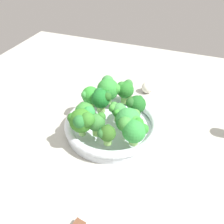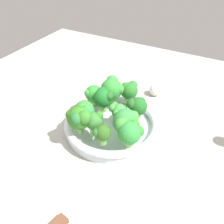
{
  "view_description": "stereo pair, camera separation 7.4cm",
  "coord_description": "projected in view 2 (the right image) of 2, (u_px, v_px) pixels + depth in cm",
  "views": [
    {
      "loc": [
        22.43,
        -54.1,
        51.08
      ],
      "look_at": [
        0.79,
        1.41,
        7.03
      ],
      "focal_mm": 43.11,
      "sensor_mm": 36.0,
      "label": 1
    },
    {
      "loc": [
        29.15,
        -50.99,
        51.08
      ],
      "look_at": [
        0.79,
        1.41,
        7.03
      ],
      "focal_mm": 43.11,
      "sensor_mm": 36.0,
      "label": 2
    }
  ],
  "objects": [
    {
      "name": "broccoli_floret_1",
      "position": [
        85.0,
        111.0,
        0.72
      ],
      "size": [
        6.3,
        5.65,
        7.39
      ],
      "color": "#93C35B",
      "rests_on": "bowl"
    },
    {
      "name": "broccoli_floret_6",
      "position": [
        129.0,
        91.0,
        0.81
      ],
      "size": [
        5.58,
        6.12,
        6.91
      ],
      "color": "#93C764",
      "rests_on": "bowl"
    },
    {
      "name": "broccoli_floret_0",
      "position": [
        95.0,
        121.0,
        0.69
      ],
      "size": [
        4.68,
        4.78,
        6.36
      ],
      "color": "#96D966",
      "rests_on": "bowl"
    },
    {
      "name": "knife",
      "position": [
        65.0,
        218.0,
        0.55
      ],
      "size": [
        6.95,
        26.62,
        1.5
      ],
      "color": "silver",
      "rests_on": "ground_plane"
    },
    {
      "name": "broccoli_floret_9",
      "position": [
        94.0,
        94.0,
        0.8
      ],
      "size": [
        5.63,
        5.35,
        6.32
      ],
      "color": "#80B855",
      "rests_on": "bowl"
    },
    {
      "name": "broccoli_floret_3",
      "position": [
        126.0,
        122.0,
        0.68
      ],
      "size": [
        6.85,
        8.73,
        7.53
      ],
      "color": "#90D161",
      "rests_on": "bowl"
    },
    {
      "name": "broccoli_floret_11",
      "position": [
        112.0,
        89.0,
        0.8
      ],
      "size": [
        7.24,
        7.2,
        8.1
      ],
      "color": "#84C466",
      "rests_on": "bowl"
    },
    {
      "name": "broccoli_floret_4",
      "position": [
        79.0,
        118.0,
        0.69
      ],
      "size": [
        7.39,
        6.7,
        7.83
      ],
      "color": "#88C866",
      "rests_on": "bowl"
    },
    {
      "name": "broccoli_floret_2",
      "position": [
        103.0,
        98.0,
        0.77
      ],
      "size": [
        6.02,
        5.67,
        7.11
      ],
      "color": "#89BD60",
      "rests_on": "bowl"
    },
    {
      "name": "broccoli_floret_7",
      "position": [
        118.0,
        111.0,
        0.74
      ],
      "size": [
        4.94,
        4.91,
        5.53
      ],
      "color": "#8FCF63",
      "rests_on": "bowl"
    },
    {
      "name": "garlic_bulb",
      "position": [
        155.0,
        90.0,
        0.93
      ],
      "size": [
        4.06,
        4.06,
        4.06
      ],
      "primitive_type": "sphere",
      "color": "silver",
      "rests_on": "ground_plane"
    },
    {
      "name": "ground_plane",
      "position": [
        107.0,
        137.0,
        0.78
      ],
      "size": [
        130.0,
        130.0,
        2.5
      ],
      "primitive_type": "cube",
      "color": "#ABACA1"
    },
    {
      "name": "broccoli_floret_8",
      "position": [
        102.0,
        133.0,
        0.67
      ],
      "size": [
        4.37,
        4.27,
        5.51
      ],
      "color": "#7BB558",
      "rests_on": "bowl"
    },
    {
      "name": "bowl",
      "position": [
        112.0,
        126.0,
        0.77
      ],
      "size": [
        27.05,
        27.05,
        4.03
      ],
      "color": "silver",
      "rests_on": "ground_plane"
    },
    {
      "name": "broccoli_floret_5",
      "position": [
        137.0,
        106.0,
        0.75
      ],
      "size": [
        5.52,
        5.68,
        6.38
      ],
      "color": "#95CF62",
      "rests_on": "bowl"
    },
    {
      "name": "broccoli_floret_10",
      "position": [
        130.0,
        133.0,
        0.66
      ],
      "size": [
        6.34,
        6.03,
        6.98
      ],
      "color": "#8AC36A",
      "rests_on": "bowl"
    }
  ]
}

